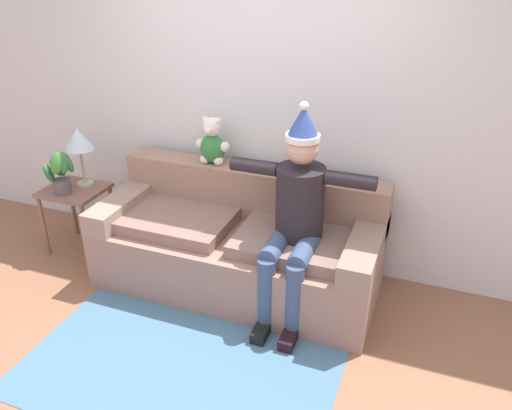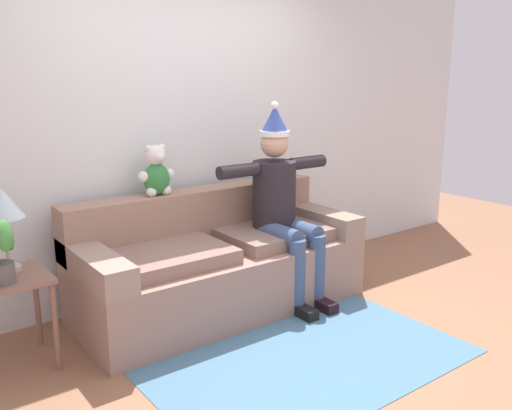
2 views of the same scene
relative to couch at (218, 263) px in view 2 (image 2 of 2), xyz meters
The scene contains 8 objects.
ground_plane 1.07m from the couch, 90.00° to the right, with size 10.00×10.00×0.00m, color #906245.
back_wall 1.14m from the couch, 90.00° to the left, with size 7.00×0.10×2.70m, color silver.
couch is the anchor object (origin of this frame).
person_seated 0.69m from the couch, 18.60° to the right, with size 1.02×0.77×1.55m.
teddy_bear 0.83m from the couch, 140.02° to the left, with size 0.29×0.17×0.38m.
side_table 1.52m from the couch, behind, with size 0.50×0.45×0.59m.
table_lamp 1.59m from the couch, behind, with size 0.24×0.24×0.51m.
area_rug 1.11m from the couch, 90.00° to the right, with size 2.00×1.21×0.01m, color teal.
Camera 2 is at (-2.13, -2.33, 1.74)m, focal length 38.38 mm.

